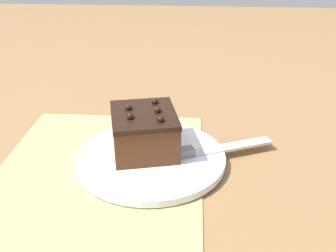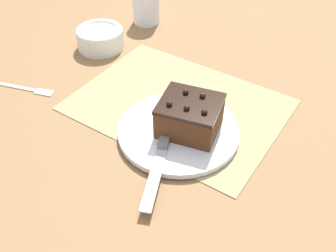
# 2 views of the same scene
# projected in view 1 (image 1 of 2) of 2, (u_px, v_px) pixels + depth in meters

# --- Properties ---
(ground_plane) EXTENTS (3.00, 3.00, 0.00)m
(ground_plane) POSITION_uv_depth(u_px,v_px,m) (96.00, 179.00, 0.63)
(ground_plane) COLOR olive
(placemat_woven) EXTENTS (0.46, 0.34, 0.00)m
(placemat_woven) POSITION_uv_depth(u_px,v_px,m) (96.00, 178.00, 0.63)
(placemat_woven) COLOR tan
(placemat_woven) RESTS_ON ground_plane
(cake_plate) EXTENTS (0.25, 0.25, 0.01)m
(cake_plate) POSITION_uv_depth(u_px,v_px,m) (151.00, 158.00, 0.67)
(cake_plate) COLOR white
(cake_plate) RESTS_ON placemat_woven
(chocolate_cake) EXTENTS (0.14, 0.13, 0.08)m
(chocolate_cake) POSITION_uv_depth(u_px,v_px,m) (144.00, 131.00, 0.67)
(chocolate_cake) COLOR #512D19
(chocolate_cake) RESTS_ON cake_plate
(serving_knife) EXTENTS (0.10, 0.21, 0.01)m
(serving_knife) POSITION_uv_depth(u_px,v_px,m) (194.00, 151.00, 0.67)
(serving_knife) COLOR slate
(serving_knife) RESTS_ON cake_plate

